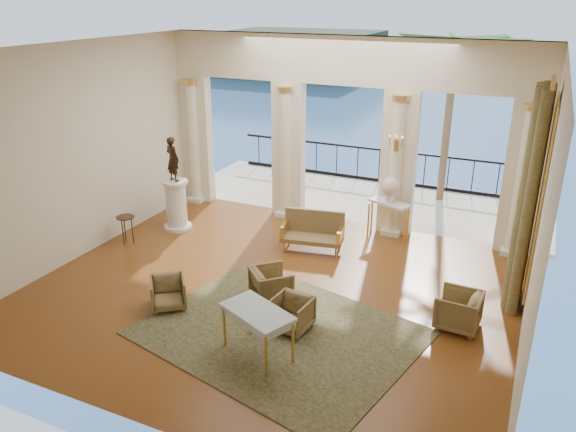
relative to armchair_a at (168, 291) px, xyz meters
The scene contains 23 objects.
floor 2.00m from the armchair_a, 42.82° to the left, with size 9.00×9.00×0.00m, color #4F260E.
room_walls 2.95m from the armchair_a, ahead, with size 9.00×9.00×9.00m.
arcade 5.82m from the armchair_a, 74.34° to the left, with size 9.00×0.56×4.50m.
terrace 7.30m from the armchair_a, 78.55° to the left, with size 10.00×3.60×0.10m, color #AFA791.
balustrade 8.86m from the armchair_a, 80.60° to the left, with size 9.00×0.06×1.03m.
palm_tree 9.44m from the armchair_a, 66.54° to the left, with size 2.00×2.00×4.50m.
headland 76.91m from the armchair_a, 111.81° to the left, with size 22.00×18.00×6.00m, color black.
sea 61.68m from the armchair_a, 88.65° to the left, with size 160.00×160.00×0.00m, color #244E85.
curtain 6.62m from the armchair_a, 26.37° to the left, with size 0.33×1.40×4.09m.
window_frame 6.80m from the armchair_a, 25.65° to the left, with size 0.04×1.60×3.40m, color gold.
wall_sconce 5.94m from the armchair_a, 59.58° to the left, with size 0.30×0.11×0.33m.
rug 2.23m from the armchair_a, ahead, with size 4.36×3.39×0.02m, color #252D14.
armchair_a is the anchor object (origin of this frame).
armchair_b 2.36m from the armchair_a, ahead, with size 0.63×0.59×0.65m, color #3F3419.
armchair_c 5.15m from the armchair_a, 17.12° to the left, with size 0.71×0.66×0.73m, color #3F3419.
armchair_d 1.90m from the armchair_a, 32.12° to the left, with size 0.69×0.64×0.71m, color #3F3419.
settee 3.70m from the armchair_a, 66.60° to the left, with size 1.43×0.81×0.90m.
game_table 2.29m from the armchair_a, 15.85° to the right, with size 1.33×1.06×0.81m.
pedestal 3.73m from the armchair_a, 122.50° to the left, with size 0.67×0.67×1.23m.
statue 3.99m from the armchair_a, 122.50° to the left, with size 0.39×0.25×1.06m, color black.
console_table 5.47m from the armchair_a, 58.69° to the left, with size 1.05×0.71×0.93m.
urn 5.53m from the armchair_a, 58.69° to the left, with size 0.43×0.43×0.58m.
side_table 3.21m from the armchair_a, 142.72° to the left, with size 0.40×0.40×0.66m.
Camera 1 is at (4.28, -8.59, 5.40)m, focal length 35.00 mm.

